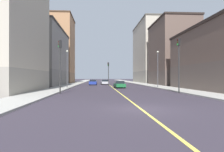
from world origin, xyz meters
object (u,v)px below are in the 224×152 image
at_px(building_right_distant, 60,50).
at_px(traffic_light_median_far, 108,70).
at_px(building_left_mid, 172,53).
at_px(car_green, 119,84).
at_px(street_lamp_left_near, 158,65).
at_px(car_blue, 93,82).
at_px(building_left_far, 150,53).
at_px(building_right_corner, 3,12).
at_px(traffic_light_right_near, 60,60).
at_px(car_silver, 105,82).
at_px(street_lamp_right_near, 67,65).
at_px(traffic_light_left_near, 179,58).
at_px(building_right_midblock, 44,57).

distance_m(building_right_distant, traffic_light_median_far, 27.54).
bearing_deg(building_left_mid, car_green, -138.45).
xyz_separation_m(street_lamp_left_near, car_blue, (-12.47, 15.17, -3.62)).
bearing_deg(building_left_far, building_right_corner, -124.34).
bearing_deg(building_left_mid, building_left_far, 90.00).
height_order(traffic_light_right_near, car_green, traffic_light_right_near).
height_order(traffic_light_right_near, car_blue, traffic_light_right_near).
relative_size(car_blue, car_silver, 0.93).
distance_m(building_right_corner, building_right_distant, 42.93).
xyz_separation_m(building_right_distant, car_silver, (14.59, -14.92, -10.45)).
bearing_deg(street_lamp_left_near, traffic_light_right_near, -139.86).
bearing_deg(car_green, car_blue, 109.65).
distance_m(building_right_distant, traffic_light_right_near, 47.83).
xyz_separation_m(traffic_light_median_far, car_blue, (-3.74, 3.50, -2.95)).
relative_size(traffic_light_right_near, street_lamp_left_near, 0.96).
xyz_separation_m(building_right_corner, street_lamp_right_near, (7.28, 9.11, -6.57)).
distance_m(traffic_light_left_near, car_blue, 30.88).
bearing_deg(traffic_light_right_near, building_right_midblock, 107.76).
height_order(street_lamp_left_near, car_green, street_lamp_left_near).
relative_size(building_right_distant, traffic_light_median_far, 4.01).
xyz_separation_m(building_right_distant, car_blue, (11.54, -18.16, -10.43)).
bearing_deg(traffic_light_median_far, building_left_mid, 5.33).
distance_m(building_left_mid, street_lamp_right_near, 27.86).
height_order(building_right_midblock, car_silver, building_right_midblock).
bearing_deg(building_left_mid, street_lamp_right_near, -150.38).
relative_size(building_left_mid, traffic_light_left_near, 2.34).
xyz_separation_m(traffic_light_right_near, car_green, (8.56, 13.62, -3.52)).
xyz_separation_m(car_blue, car_green, (5.29, -14.82, -0.01)).
distance_m(car_blue, car_green, 15.73).
height_order(building_right_midblock, traffic_light_median_far, building_right_midblock).
distance_m(car_silver, car_green, 18.20).
bearing_deg(traffic_light_left_near, building_left_mid, 72.58).
bearing_deg(street_lamp_left_near, building_left_mid, 61.06).
relative_size(street_lamp_left_near, car_silver, 1.50).
relative_size(building_right_distant, traffic_light_left_near, 3.23).
bearing_deg(building_right_corner, car_green, 30.59).
relative_size(traffic_light_right_near, car_silver, 1.44).
distance_m(building_right_corner, building_right_midblock, 22.49).
bearing_deg(building_right_midblock, traffic_light_left_near, -48.31).
height_order(building_right_midblock, car_green, building_right_midblock).
relative_size(building_right_midblock, traffic_light_right_near, 3.54).
relative_size(building_left_mid, building_right_midblock, 0.70).
distance_m(building_left_far, street_lamp_left_near, 37.46).
bearing_deg(building_right_midblock, traffic_light_right_near, -72.24).
distance_m(building_left_mid, traffic_light_right_near, 35.26).
xyz_separation_m(building_right_corner, car_blue, (11.54, 24.76, -10.17)).
distance_m(building_right_corner, traffic_light_right_near, 11.23).
bearing_deg(building_left_mid, building_right_corner, -143.96).
bearing_deg(building_right_corner, car_blue, 65.02).
xyz_separation_m(building_left_far, traffic_light_right_near, (-23.02, -49.47, -6.41)).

